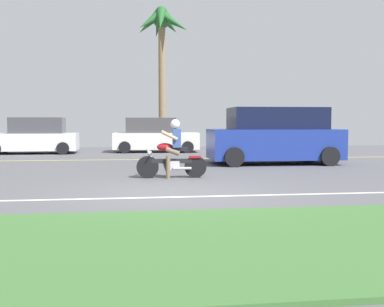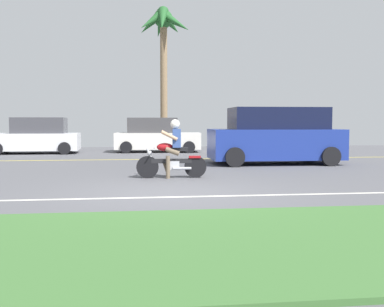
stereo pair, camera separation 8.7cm
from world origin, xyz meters
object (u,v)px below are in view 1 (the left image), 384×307
object	(u,v)px
suv_nearby	(275,137)
palm_tree_0	(162,33)
motorcyclist	(172,153)
parked_car_1	(34,137)
parked_car_2	(155,136)

from	to	relation	value
suv_nearby	palm_tree_0	xyz separation A→B (m)	(-3.20, 10.25, 5.41)
motorcyclist	suv_nearby	world-z (taller)	suv_nearby
motorcyclist	palm_tree_0	size ratio (longest dim) A/B	0.23
motorcyclist	parked_car_1	size ratio (longest dim) A/B	0.44
motorcyclist	suv_nearby	xyz separation A→B (m)	(3.92, 3.63, 0.31)
parked_car_1	palm_tree_0	xyz separation A→B (m)	(6.19, 3.63, 5.58)
palm_tree_0	parked_car_1	bearing A→B (deg)	-149.63
parked_car_2	palm_tree_0	world-z (taller)	palm_tree_0
motorcyclist	palm_tree_0	bearing A→B (deg)	87.03
parked_car_1	parked_car_2	distance (m)	5.60
parked_car_2	parked_car_1	bearing A→B (deg)	-176.53
suv_nearby	parked_car_2	xyz separation A→B (m)	(-3.80, 6.96, -0.17)
motorcyclist	parked_car_2	world-z (taller)	parked_car_2
motorcyclist	suv_nearby	bearing A→B (deg)	42.79
suv_nearby	motorcyclist	bearing A→B (deg)	-137.21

